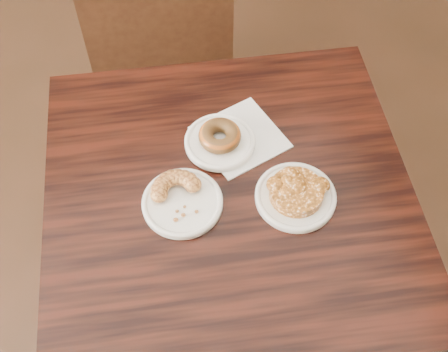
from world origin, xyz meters
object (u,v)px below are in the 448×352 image
object	(u,v)px
chair_far	(157,43)
apple_fritter	(297,190)
glazed_donut	(220,136)
cafe_table	(228,265)
cruller_fragment	(182,197)

from	to	relation	value
chair_far	apple_fritter	world-z (taller)	chair_far
chair_far	glazed_donut	distance (m)	0.78
apple_fritter	chair_far	bearing A→B (deg)	95.26
cafe_table	apple_fritter	distance (m)	0.43
apple_fritter	cruller_fragment	bearing A→B (deg)	163.81
cafe_table	apple_fritter	world-z (taller)	apple_fritter
chair_far	glazed_donut	world-z (taller)	chair_far
glazed_donut	cafe_table	bearing A→B (deg)	-100.13
chair_far	cruller_fragment	xyz separation A→B (m)	(-0.15, -0.83, 0.33)
glazed_donut	cruller_fragment	distance (m)	0.18
glazed_donut	cruller_fragment	xyz separation A→B (m)	(-0.13, -0.12, -0.00)
chair_far	glazed_donut	size ratio (longest dim) A/B	9.27
chair_far	cruller_fragment	bearing A→B (deg)	87.29
cruller_fragment	glazed_donut	bearing A→B (deg)	43.93
chair_far	apple_fritter	bearing A→B (deg)	102.84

